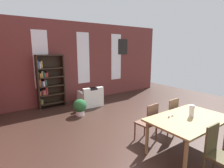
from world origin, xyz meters
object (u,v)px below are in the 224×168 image
(dining_chair_near_left, at_px, (217,152))
(potted_plant_by_shelf, at_px, (80,107))
(dining_chair_far_left, at_px, (148,121))
(armchair_white, at_px, (91,98))
(dining_chair_far_right, at_px, (169,114))
(vase_on_table, at_px, (192,111))
(dining_table, at_px, (189,122))
(bookshelf_tall, at_px, (49,81))

(dining_chair_near_left, bearing_deg, potted_plant_by_shelf, 97.96)
(dining_chair_far_left, xyz_separation_m, armchair_white, (0.24, 3.27, -0.23))
(dining_chair_far_left, bearing_deg, dining_chair_far_right, -0.01)
(armchair_white, relative_size, potted_plant_by_shelf, 1.56)
(vase_on_table, relative_size, dining_chair_near_left, 0.28)
(vase_on_table, xyz_separation_m, dining_chair_near_left, (-0.47, -0.77, -0.38))
(potted_plant_by_shelf, bearing_deg, dining_table, -73.83)
(potted_plant_by_shelf, bearing_deg, bookshelf_tall, 110.55)
(dining_table, height_order, armchair_white, dining_table)
(dining_chair_near_left, relative_size, bookshelf_tall, 0.48)
(dining_table, xyz_separation_m, bookshelf_tall, (-1.50, 4.74, 0.31))
(dining_chair_far_left, xyz_separation_m, dining_chair_near_left, (-0.00, -1.54, 0.00))
(bookshelf_tall, bearing_deg, dining_chair_far_right, -64.58)
(bookshelf_tall, relative_size, potted_plant_by_shelf, 3.56)
(bookshelf_tall, bearing_deg, potted_plant_by_shelf, -69.45)
(dining_table, height_order, bookshelf_tall, bookshelf_tall)
(potted_plant_by_shelf, bearing_deg, dining_chair_far_right, -61.92)
(dining_table, height_order, potted_plant_by_shelf, dining_table)
(armchair_white, bearing_deg, dining_chair_far_right, -80.80)
(armchair_white, distance_m, potted_plant_by_shelf, 1.11)
(dining_chair_far_left, bearing_deg, dining_table, -63.64)
(dining_chair_far_right, bearing_deg, armchair_white, 99.20)
(dining_chair_far_left, distance_m, potted_plant_by_shelf, 2.58)
(dining_chair_far_left, height_order, armchair_white, dining_chair_far_left)
(dining_chair_far_right, height_order, armchair_white, dining_chair_far_right)
(dining_table, bearing_deg, dining_chair_near_left, -116.63)
(vase_on_table, bearing_deg, dining_chair_far_right, 68.13)
(dining_chair_far_right, relative_size, dining_chair_near_left, 1.00)
(dining_chair_near_left, bearing_deg, bookshelf_tall, 101.43)
(bookshelf_tall, bearing_deg, vase_on_table, -71.57)
(dining_chair_far_right, xyz_separation_m, potted_plant_by_shelf, (-1.34, 2.51, -0.21))
(dining_chair_near_left, xyz_separation_m, potted_plant_by_shelf, (-0.57, 4.05, -0.21))
(dining_chair_far_left, xyz_separation_m, potted_plant_by_shelf, (-0.57, 2.51, -0.21))
(dining_chair_near_left, xyz_separation_m, armchair_white, (0.24, 4.81, -0.23))
(dining_table, bearing_deg, dining_chair_far_left, 116.36)
(potted_plant_by_shelf, bearing_deg, vase_on_table, -72.53)
(dining_table, distance_m, vase_on_table, 0.23)
(dining_chair_far_right, height_order, dining_chair_far_left, same)
(dining_chair_far_right, relative_size, armchair_white, 1.10)
(dining_chair_far_right, relative_size, potted_plant_by_shelf, 1.71)
(dining_chair_far_right, bearing_deg, dining_table, -116.89)
(dining_chair_far_left, relative_size, potted_plant_by_shelf, 1.71)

